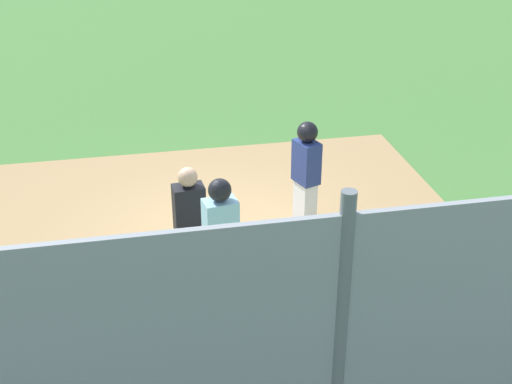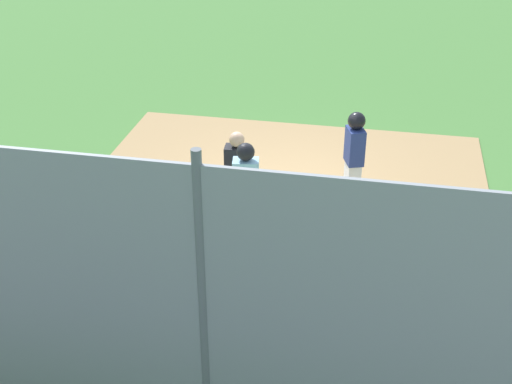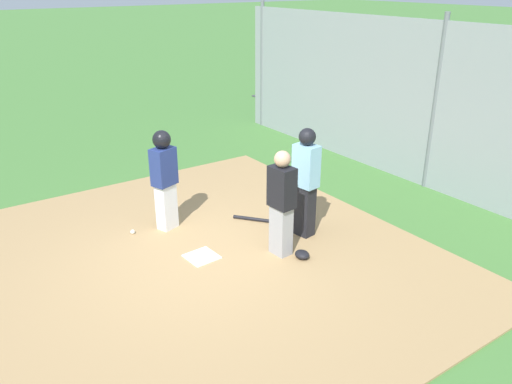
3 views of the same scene
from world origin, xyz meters
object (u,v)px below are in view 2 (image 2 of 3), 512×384
Objects in this scene: catcher at (237,177)px; umpire at (246,195)px; runner at (354,152)px; baseball at (359,186)px; catcher_mask at (217,223)px; baseball_bat at (305,239)px; home_plate at (282,195)px.

catcher is 0.75m from umpire.
runner is 1.10m from baseball.
catcher reaches higher than baseball.
umpire is at bearing -41.12° from catcher_mask.
home_plate is at bearing -105.76° from baseball_bat.
baseball is (1.31, 0.56, 0.03)m from home_plate.
catcher is at bearing -139.45° from baseball.
catcher reaches higher than baseball_bat.
baseball_bat is at bearing 45.72° from runner.
baseball is at bearing -54.48° from catcher.
catcher_mask is (-2.08, -1.20, -0.91)m from runner.
umpire reaches higher than catcher_mask.
runner is 22.75× the size of baseball.
catcher is 6.80× the size of catcher_mask.
baseball is (2.19, 1.78, -0.02)m from catcher_mask.
catcher is at bearing -118.33° from home_plate.
catcher is 0.91× the size of umpire.
umpire reaches higher than runner.
baseball_bat is at bearing -74.82° from umpire.
runner is at bearing -49.52° from umpire.
catcher_mask is (-1.46, 0.14, 0.03)m from baseball_bat.
runner reaches higher than baseball.
home_plate is 0.59× the size of baseball_bat.
home_plate is 1.53m from runner.
umpire is 7.44× the size of catcher_mask.
home_plate is at bearing 54.29° from catcher_mask.
catcher is 2.61m from baseball.
catcher is at bearing -53.80° from baseball_bat.
runner reaches higher than home_plate.
baseball_bat is (1.15, -0.31, -0.82)m from catcher.
baseball_bat is at bearing -5.36° from catcher_mask.
umpire is 2.27m from runner.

